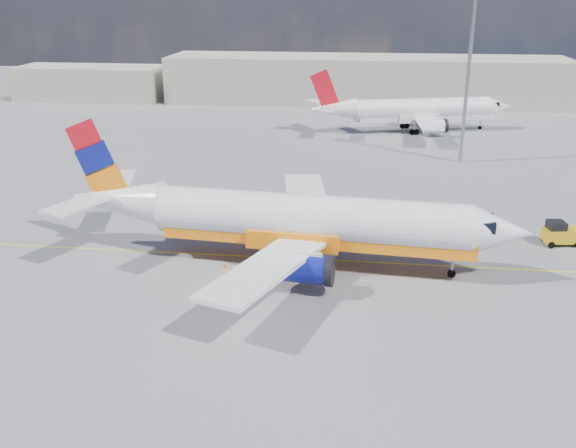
# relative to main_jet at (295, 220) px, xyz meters

# --- Properties ---
(ground) EXTENTS (240.00, 240.00, 0.00)m
(ground) POSITION_rel_main_jet_xyz_m (-0.54, -2.03, -3.49)
(ground) COLOR slate
(ground) RESTS_ON ground
(taxi_line) EXTENTS (70.00, 0.15, 0.01)m
(taxi_line) POSITION_rel_main_jet_xyz_m (-0.54, 0.97, -3.48)
(taxi_line) COLOR yellow
(taxi_line) RESTS_ON ground
(terminal_main) EXTENTS (70.00, 14.00, 8.00)m
(terminal_main) POSITION_rel_main_jet_xyz_m (4.46, 72.97, 0.51)
(terminal_main) COLOR beige
(terminal_main) RESTS_ON ground
(terminal_annex) EXTENTS (26.00, 10.00, 6.00)m
(terminal_annex) POSITION_rel_main_jet_xyz_m (-45.54, 69.97, -0.49)
(terminal_annex) COLOR beige
(terminal_annex) RESTS_ON ground
(main_jet) EXTENTS (34.51, 27.21, 10.46)m
(main_jet) POSITION_rel_main_jet_xyz_m (0.00, 0.00, 0.00)
(main_jet) COLOR white
(main_jet) RESTS_ON ground
(second_jet) EXTENTS (29.91, 22.82, 9.04)m
(second_jet) POSITION_rel_main_jet_xyz_m (11.90, 48.78, -0.47)
(second_jet) COLOR white
(second_jet) RESTS_ON ground
(gse_tug) EXTENTS (3.01, 2.14, 1.99)m
(gse_tug) POSITION_rel_main_jet_xyz_m (20.75, 6.44, -2.54)
(gse_tug) COLOR black
(gse_tug) RESTS_ON ground
(traffic_cone) EXTENTS (0.42, 0.42, 0.58)m
(traffic_cone) POSITION_rel_main_jet_xyz_m (-5.07, -1.61, -3.20)
(traffic_cone) COLOR white
(traffic_cone) RESTS_ON ground
(floodlight_mast) EXTENTS (1.44, 1.44, 19.79)m
(floodlight_mast) POSITION_rel_main_jet_xyz_m (16.13, 31.99, 8.38)
(floodlight_mast) COLOR #94939B
(floodlight_mast) RESTS_ON ground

